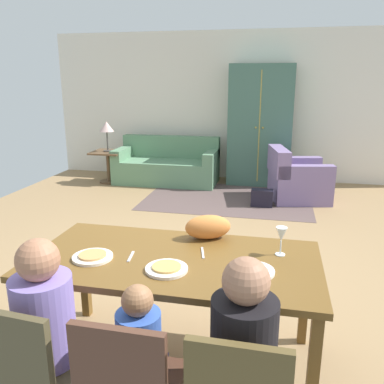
{
  "coord_description": "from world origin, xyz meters",
  "views": [
    {
      "loc": [
        0.84,
        -3.71,
        1.83
      ],
      "look_at": [
        0.1,
        -0.27,
        0.85
      ],
      "focal_mm": 37.6,
      "sensor_mm": 36.0,
      "label": 1
    }
  ],
  "objects_px": {
    "plate_near_woman": "(253,271)",
    "wine_glass": "(281,235)",
    "dining_table": "(175,268)",
    "person_woman": "(243,372)",
    "plate_near_man": "(93,257)",
    "dining_chair_man": "(31,371)",
    "person_man": "(52,344)",
    "handbag": "(262,198)",
    "table_lamp": "(107,128)",
    "couch": "(167,166)",
    "person_child": "(143,372)",
    "armoire": "(260,126)",
    "plate_near_child": "(167,269)",
    "side_table": "(109,162)",
    "armchair": "(296,180)",
    "cat": "(208,227)"
  },
  "relations": [
    {
      "from": "plate_near_man",
      "to": "side_table",
      "type": "xyz_separation_m",
      "value": [
        -1.93,
        4.64,
        -0.39
      ]
    },
    {
      "from": "plate_near_man",
      "to": "plate_near_woman",
      "type": "distance_m",
      "value": 0.99
    },
    {
      "from": "dining_table",
      "to": "plate_near_child",
      "type": "xyz_separation_m",
      "value": [
        0.0,
        -0.18,
        0.08
      ]
    },
    {
      "from": "plate_near_woman",
      "to": "wine_glass",
      "type": "bearing_deg",
      "value": 61.41
    },
    {
      "from": "plate_near_man",
      "to": "dining_table",
      "type": "bearing_deg",
      "value": 13.66
    },
    {
      "from": "dining_table",
      "to": "armoire",
      "type": "bearing_deg",
      "value": 86.97
    },
    {
      "from": "couch",
      "to": "handbag",
      "type": "bearing_deg",
      "value": -32.95
    },
    {
      "from": "dining_table",
      "to": "person_woman",
      "type": "distance_m",
      "value": 0.83
    },
    {
      "from": "plate_near_child",
      "to": "plate_near_man",
      "type": "bearing_deg",
      "value": 173.07
    },
    {
      "from": "wine_glass",
      "to": "side_table",
      "type": "height_order",
      "value": "wine_glass"
    },
    {
      "from": "dining_table",
      "to": "person_woman",
      "type": "relative_size",
      "value": 1.62
    },
    {
      "from": "armchair",
      "to": "side_table",
      "type": "relative_size",
      "value": 1.75
    },
    {
      "from": "plate_near_man",
      "to": "person_child",
      "type": "relative_size",
      "value": 0.27
    },
    {
      "from": "side_table",
      "to": "cat",
      "type": "bearing_deg",
      "value": -58.24
    },
    {
      "from": "person_man",
      "to": "armchair",
      "type": "relative_size",
      "value": 1.1
    },
    {
      "from": "armchair",
      "to": "armoire",
      "type": "relative_size",
      "value": 0.48
    },
    {
      "from": "cat",
      "to": "side_table",
      "type": "xyz_separation_m",
      "value": [
        -2.58,
        4.16,
        -0.47
      ]
    },
    {
      "from": "dining_chair_man",
      "to": "couch",
      "type": "relative_size",
      "value": 0.47
    },
    {
      "from": "armchair",
      "to": "plate_near_man",
      "type": "bearing_deg",
      "value": -108.25
    },
    {
      "from": "armchair",
      "to": "armoire",
      "type": "xyz_separation_m",
      "value": [
        -0.63,
        0.92,
        0.73
      ]
    },
    {
      "from": "person_man",
      "to": "armchair",
      "type": "height_order",
      "value": "person_man"
    },
    {
      "from": "person_woman",
      "to": "couch",
      "type": "height_order",
      "value": "person_woman"
    },
    {
      "from": "wine_glass",
      "to": "person_child",
      "type": "relative_size",
      "value": 0.2
    },
    {
      "from": "dining_chair_man",
      "to": "person_woman",
      "type": "relative_size",
      "value": 0.78
    },
    {
      "from": "plate_near_woman",
      "to": "cat",
      "type": "height_order",
      "value": "cat"
    },
    {
      "from": "couch",
      "to": "plate_near_woman",
      "type": "bearing_deg",
      "value": -68.94
    },
    {
      "from": "person_woman",
      "to": "side_table",
      "type": "xyz_separation_m",
      "value": [
        -2.92,
        5.16,
        -0.14
      ]
    },
    {
      "from": "plate_near_child",
      "to": "dining_chair_man",
      "type": "relative_size",
      "value": 0.29
    },
    {
      "from": "person_man",
      "to": "armchair",
      "type": "distance_m",
      "value": 4.95
    },
    {
      "from": "person_woman",
      "to": "couch",
      "type": "relative_size",
      "value": 0.6
    },
    {
      "from": "plate_near_child",
      "to": "armchair",
      "type": "height_order",
      "value": "armchair"
    },
    {
      "from": "dining_chair_man",
      "to": "person_child",
      "type": "relative_size",
      "value": 0.94
    },
    {
      "from": "person_woman",
      "to": "armchair",
      "type": "height_order",
      "value": "person_woman"
    },
    {
      "from": "plate_near_man",
      "to": "person_woman",
      "type": "relative_size",
      "value": 0.23
    },
    {
      "from": "wine_glass",
      "to": "person_woman",
      "type": "height_order",
      "value": "person_woman"
    },
    {
      "from": "person_man",
      "to": "person_child",
      "type": "bearing_deg",
      "value": -0.59
    },
    {
      "from": "wine_glass",
      "to": "handbag",
      "type": "bearing_deg",
      "value": 94.04
    },
    {
      "from": "plate_near_man",
      "to": "wine_glass",
      "type": "bearing_deg",
      "value": 14.74
    },
    {
      "from": "side_table",
      "to": "handbag",
      "type": "height_order",
      "value": "side_table"
    },
    {
      "from": "armchair",
      "to": "armoire",
      "type": "bearing_deg",
      "value": 124.55
    },
    {
      "from": "plate_near_woman",
      "to": "table_lamp",
      "type": "relative_size",
      "value": 0.46
    },
    {
      "from": "plate_near_child",
      "to": "person_child",
      "type": "xyz_separation_m",
      "value": [
        0.0,
        -0.46,
        -0.34
      ]
    },
    {
      "from": "handbag",
      "to": "person_man",
      "type": "bearing_deg",
      "value": -101.86
    },
    {
      "from": "plate_near_child",
      "to": "table_lamp",
      "type": "distance_m",
      "value": 5.29
    },
    {
      "from": "plate_near_man",
      "to": "handbag",
      "type": "xyz_separation_m",
      "value": [
        0.9,
        3.74,
        -0.64
      ]
    },
    {
      "from": "dining_chair_man",
      "to": "person_man",
      "type": "distance_m",
      "value": 0.18
    },
    {
      "from": "plate_near_man",
      "to": "dining_chair_man",
      "type": "height_order",
      "value": "dining_chair_man"
    },
    {
      "from": "dining_table",
      "to": "armoire",
      "type": "xyz_separation_m",
      "value": [
        0.27,
        5.03,
        0.36
      ]
    },
    {
      "from": "person_man",
      "to": "handbag",
      "type": "relative_size",
      "value": 3.47
    },
    {
      "from": "dining_table",
      "to": "wine_glass",
      "type": "relative_size",
      "value": 9.65
    }
  ]
}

